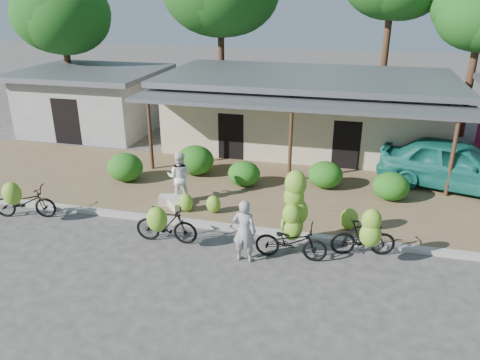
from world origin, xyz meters
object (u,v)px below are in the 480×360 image
object	(u,v)px
bystander	(179,177)
vendor	(244,231)
sack_near	(172,200)
bike_right	(365,235)
tree_near_right	(477,13)
bike_far_left	(23,201)
sack_far	(175,204)
bike_center	(292,226)
teal_van	(455,164)
tree_back_left	(59,12)
bike_left	(165,224)

from	to	relation	value
bystander	vendor	bearing A→B (deg)	127.37
sack_near	bike_right	bearing A→B (deg)	-15.58
tree_near_right	bystander	bearing A→B (deg)	-133.82
bike_far_left	sack_far	xyz separation A→B (m)	(4.54, 1.66, -0.35)
bike_right	vendor	distance (m)	3.30
bike_center	teal_van	size ratio (longest dim) A/B	0.45
bike_right	tree_back_left	bearing A→B (deg)	42.11
bike_right	vendor	size ratio (longest dim) A/B	1.03
bike_right	teal_van	xyz separation A→B (m)	(3.13, 5.62, 0.32)
bike_far_left	sack_near	bearing A→B (deg)	-78.53
sack_far	vendor	size ratio (longest dim) A/B	0.42
tree_near_right	bike_right	distance (m)	14.98
bike_center	sack_near	xyz separation A→B (m)	(-4.38, 2.05, -0.61)
tree_back_left	bike_left	world-z (taller)	tree_back_left
bike_left	sack_near	xyz separation A→B (m)	(-0.74, 2.36, -0.37)
sack_near	sack_far	distance (m)	0.34
sack_far	bystander	size ratio (longest dim) A/B	0.43
bike_far_left	bike_center	world-z (taller)	bike_center
sack_near	vendor	size ratio (longest dim) A/B	0.47
sack_far	teal_van	bearing A→B (deg)	23.93
bike_left	bike_right	distance (m)	5.63
bike_far_left	bystander	xyz separation A→B (m)	(4.48, 2.29, 0.39)
tree_back_left	bike_right	bearing A→B (deg)	-35.62
vendor	bystander	size ratio (longest dim) A/B	1.03
tree_back_left	vendor	distance (m)	19.04
bike_left	bystander	xyz separation A→B (m)	(-0.58, 2.74, 0.35)
bike_far_left	tree_near_right	bearing A→B (deg)	-60.94
bike_left	bike_center	world-z (taller)	bike_center
bystander	bike_far_left	bearing A→B (deg)	19.89
tree_near_right	vendor	xyz separation A→B (m)	(-7.69, -14.22, -5.01)
bike_center	vendor	bearing A→B (deg)	116.79
bike_center	sack_far	xyz separation A→B (m)	(-4.16, 1.79, -0.62)
tree_back_left	tree_near_right	world-z (taller)	tree_back_left
bike_center	bike_left	bearing A→B (deg)	93.66
bike_center	bystander	xyz separation A→B (m)	(-4.21, 2.42, 0.12)
bystander	bike_left	bearing A→B (deg)	94.75
teal_van	sack_far	bearing A→B (deg)	128.84
bike_far_left	tree_back_left	bearing A→B (deg)	13.50
tree_near_right	bike_right	world-z (taller)	tree_near_right
teal_van	bike_center	bearing A→B (deg)	154.11
vendor	tree_near_right	bearing A→B (deg)	-115.94
tree_back_left	bike_left	distance (m)	17.27
sack_far	vendor	bearing A→B (deg)	-39.51
bike_center	sack_near	size ratio (longest dim) A/B	2.81
vendor	bystander	distance (m)	4.30
bystander	tree_back_left	bearing A→B (deg)	-50.32
tree_near_right	bike_center	world-z (taller)	tree_near_right
vendor	sack_far	bearing A→B (deg)	-37.03
bike_far_left	sack_near	world-z (taller)	bike_far_left
teal_van	sack_near	bearing A→B (deg)	127.04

